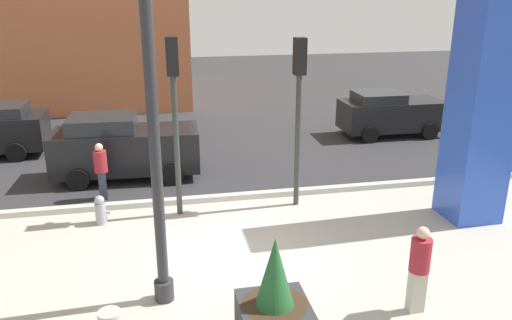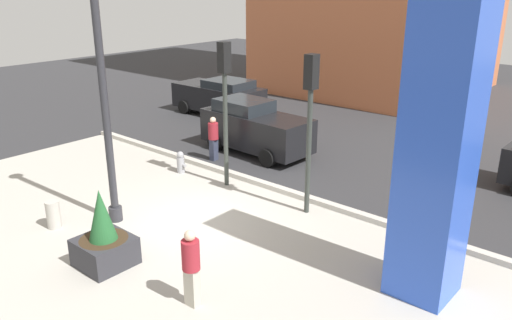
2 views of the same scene
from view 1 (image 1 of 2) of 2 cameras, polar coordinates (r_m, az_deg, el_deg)
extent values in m
plane|color=#2D2D30|center=(14.90, -4.37, -3.21)|extent=(60.00, 60.00, 0.00)
cube|color=#ADA89E|center=(9.65, 0.28, -16.35)|extent=(18.00, 10.00, 0.02)
cube|color=#B7B2A8|center=(14.06, -3.93, -4.22)|extent=(18.00, 0.24, 0.16)
cylinder|color=#2D2D33|center=(9.95, -10.20, -14.10)|extent=(0.36, 0.36, 0.40)
cylinder|color=#2D2D33|center=(8.71, -11.33, 2.97)|extent=(0.20, 0.20, 6.47)
cube|color=blue|center=(13.27, 24.05, 7.00)|extent=(1.22, 1.22, 6.44)
cylinder|color=#382819|center=(8.64, 2.07, -15.88)|extent=(1.09, 1.09, 0.04)
cone|color=#235B2D|center=(8.31, 2.13, -12.38)|extent=(0.63, 0.63, 1.19)
cylinder|color=#99999E|center=(13.17, -16.93, -5.75)|extent=(0.26, 0.26, 0.55)
sphere|color=#99999E|center=(13.03, -17.08, -4.33)|extent=(0.24, 0.24, 0.24)
cylinder|color=#99999E|center=(13.14, -16.20, -5.60)|extent=(0.12, 0.10, 0.10)
cylinder|color=#333833|center=(12.77, -8.84, 1.34)|extent=(0.14, 0.14, 3.57)
cube|color=black|center=(12.30, -9.36, 11.34)|extent=(0.28, 0.32, 0.90)
sphere|color=green|center=(12.47, -9.39, 11.43)|extent=(0.18, 0.18, 0.18)
cylinder|color=#333833|center=(13.26, 4.65, 1.99)|extent=(0.14, 0.14, 3.50)
cube|color=black|center=(12.81, 4.91, 11.45)|extent=(0.28, 0.32, 0.90)
sphere|color=green|center=(13.00, 4.67, 10.37)|extent=(0.18, 0.18, 0.18)
cube|color=black|center=(20.77, 14.85, 4.92)|extent=(3.95, 1.77, 1.11)
cube|color=#1E2328|center=(20.37, 13.50, 6.86)|extent=(1.79, 1.54, 0.35)
cylinder|color=black|center=(22.17, 16.66, 4.26)|extent=(0.64, 0.23, 0.64)
cylinder|color=black|center=(20.70, 18.80, 3.05)|extent=(0.64, 0.23, 0.64)
cylinder|color=black|center=(21.17, 10.75, 4.06)|extent=(0.64, 0.23, 0.64)
cylinder|color=black|center=(19.63, 12.56, 2.79)|extent=(0.64, 0.23, 0.64)
cube|color=black|center=(15.97, -14.21, 1.14)|extent=(4.39, 1.93, 1.23)
cube|color=#1E2328|center=(15.82, -16.79, 3.91)|extent=(2.01, 1.62, 0.45)
cylinder|color=black|center=(16.89, -9.30, 0.41)|extent=(0.65, 0.25, 0.64)
cylinder|color=black|center=(15.24, -9.30, -1.61)|extent=(0.65, 0.25, 0.64)
cylinder|color=black|center=(17.14, -18.28, -0.03)|extent=(0.65, 0.25, 0.64)
cylinder|color=black|center=(15.52, -19.23, -2.07)|extent=(0.65, 0.25, 0.64)
cylinder|color=black|center=(18.86, -25.18, 0.78)|extent=(0.64, 0.23, 0.64)
cylinder|color=black|center=(20.62, -24.11, 2.34)|extent=(0.64, 0.23, 0.64)
cube|color=#33384C|center=(14.64, -16.73, -2.73)|extent=(0.24, 0.31, 0.79)
cylinder|color=maroon|center=(14.41, -16.98, -0.16)|extent=(0.41, 0.41, 0.59)
sphere|color=beige|center=(14.30, -17.14, 1.37)|extent=(0.21, 0.21, 0.21)
cube|color=#B2AD9E|center=(9.82, 17.45, -13.76)|extent=(0.29, 0.21, 0.83)
cylinder|color=maroon|center=(9.46, 17.88, -10.05)|extent=(0.38, 0.38, 0.62)
sphere|color=beige|center=(9.27, 18.14, -7.75)|extent=(0.22, 0.22, 0.22)
camera|label=2|loc=(11.13, 73.55, 8.96)|focal=36.00mm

